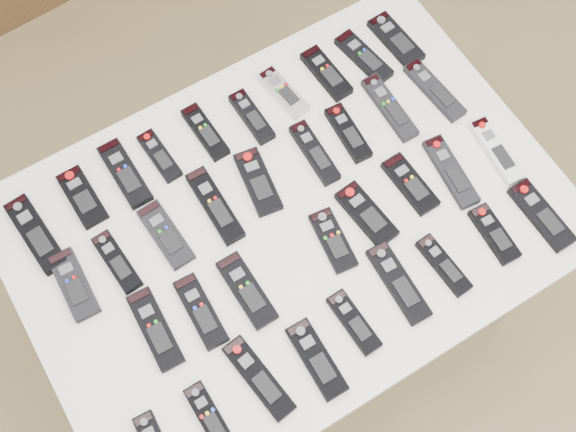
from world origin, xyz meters
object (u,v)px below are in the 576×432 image
remote_7 (326,73)px  remote_17 (390,108)px  remote_6 (283,93)px  remote_11 (117,262)px  remote_5 (252,117)px  remote_20 (201,311)px  remote_15 (315,153)px  remote_26 (496,151)px  remote_9 (396,40)px  remote_34 (494,234)px  remote_12 (166,235)px  remote_35 (541,215)px  remote_10 (74,285)px  remote_8 (364,57)px  remote_23 (366,214)px  remote_18 (434,90)px  remote_0 (36,234)px  remote_25 (451,172)px  remote_30 (317,359)px  remote_22 (333,240)px  remote_3 (160,156)px  remote_19 (155,329)px  remote_24 (410,184)px  remote_32 (398,283)px  remote_1 (82,197)px  remote_14 (258,182)px  remote_13 (215,206)px  remote_2 (125,174)px  remote_4 (205,132)px  table (288,229)px  remote_21 (247,290)px  remote_31 (354,322)px  remote_33 (444,265)px  remote_29 (259,378)px  remote_28 (210,417)px  remote_16 (348,133)px

remote_7 → remote_17: size_ratio=0.82×
remote_6 → remote_11: (-0.55, -0.19, -0.00)m
remote_5 → remote_20: 0.50m
remote_5 → remote_15: 0.18m
remote_5 → remote_26: remote_5 is taller
remote_9 → remote_34: bearing=-105.0°
remote_12 → remote_35: size_ratio=0.93×
remote_7 → remote_10: size_ratio=0.96×
remote_8 → remote_23: remote_23 is taller
remote_34 → remote_18: bearing=77.4°
remote_0 → remote_25: size_ratio=1.06×
remote_30 → remote_12: bearing=109.7°
remote_22 → remote_26: (0.46, -0.01, 0.00)m
remote_20 → remote_30: 0.27m
remote_3 → remote_19: bearing=-121.9°
remote_24 → remote_32: bearing=-133.3°
remote_0 → remote_25: (0.91, -0.36, -0.00)m
remote_1 → remote_8: (0.78, -0.01, -0.00)m
remote_14 → remote_32: bearing=-61.0°
remote_11 → remote_7: bearing=10.8°
remote_30 → remote_13: bearing=92.5°
remote_8 → remote_30: bearing=-139.3°
remote_2 → remote_17: (0.64, -0.18, 0.00)m
remote_11 → remote_34: (0.77, -0.39, 0.00)m
remote_4 → remote_17: (0.42, -0.18, -0.00)m
table → remote_21: remote_21 is taller
remote_31 → remote_33: bearing=-1.4°
remote_34 → remote_4: bearing=130.5°
remote_3 → remote_35: (0.68, -0.60, 0.00)m
remote_29 → remote_4: bearing=64.5°
remote_34 → remote_23: bearing=142.5°
remote_10 → remote_18: size_ratio=0.87×
remote_10 → remote_21: 0.38m
remote_5 → remote_28: (-0.43, -0.57, -0.00)m
remote_4 → remote_21: size_ratio=0.90×
remote_21 → remote_13: bearing=78.3°
remote_13 → remote_20: remote_13 is taller
table → remote_10: bearing=167.5°
remote_0 → remote_19: bearing=-73.4°
remote_31 → remote_21: bearing=129.1°
remote_28 → remote_25: bearing=13.9°
remote_1 → remote_30: size_ratio=0.87×
remote_26 → remote_22: bearing=-175.5°
remote_3 → remote_26: remote_26 is taller
remote_16 → remote_32: (-0.11, -0.38, -0.00)m
remote_16 → remote_25: size_ratio=0.83×
remote_0 → remote_28: bearing=-80.5°
remote_30 → remote_10: bearing=132.4°
remote_20 → remote_35: (0.78, -0.21, 0.00)m
remote_0 → remote_21: 0.50m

